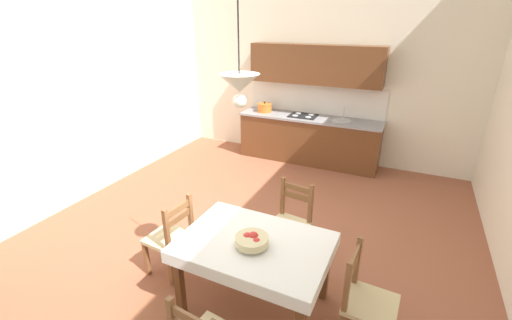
{
  "coord_description": "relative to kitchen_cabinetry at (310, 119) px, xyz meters",
  "views": [
    {
      "loc": [
        1.64,
        -3.11,
        2.63
      ],
      "look_at": [
        0.1,
        0.2,
        1.1
      ],
      "focal_mm": 23.72,
      "sensor_mm": 36.0,
      "label": 1
    }
  ],
  "objects": [
    {
      "name": "dining_table",
      "position": [
        0.62,
        -3.82,
        -0.23
      ],
      "size": [
        1.37,
        0.97,
        0.75
      ],
      "color": "brown",
      "rests_on": "ground_plane"
    },
    {
      "name": "fruit_bowl",
      "position": [
        0.63,
        -3.88,
        -0.04
      ],
      "size": [
        0.3,
        0.3,
        0.12
      ],
      "color": "beige",
      "rests_on": "dining_table"
    },
    {
      "name": "dining_chair_tv_side",
      "position": [
        -0.4,
        -3.76,
        -0.41
      ],
      "size": [
        0.45,
        0.45,
        0.93
      ],
      "color": "#D1BC89",
      "rests_on": "ground_plane"
    },
    {
      "name": "dining_chair_window_side",
      "position": [
        1.64,
        -3.79,
        -0.41
      ],
      "size": [
        0.44,
        0.44,
        0.93
      ],
      "color": "#D1BC89",
      "rests_on": "ground_plane"
    },
    {
      "name": "dining_chair_kitchen_side",
      "position": [
        0.67,
        -2.96,
        -0.41
      ],
      "size": [
        0.48,
        0.48,
        0.93
      ],
      "color": "#D1BC89",
      "rests_on": "ground_plane"
    },
    {
      "name": "area_rug",
      "position": [
        0.62,
        -3.92,
        -0.85
      ],
      "size": [
        2.1,
        1.6,
        0.01
      ],
      "primitive_type": "cube",
      "color": "#97563A",
      "rests_on": "ground_plane"
    },
    {
      "name": "pendant_lamp",
      "position": [
        0.49,
        -3.8,
        1.3
      ],
      "size": [
        0.32,
        0.32,
        0.8
      ],
      "color": "black"
    },
    {
      "name": "wall_left",
      "position": [
        -2.79,
        -3.01,
        1.23
      ],
      "size": [
        0.12,
        7.17,
        4.18
      ],
      "primitive_type": "cube",
      "color": "silver",
      "rests_on": "ground_plane"
    },
    {
      "name": "kitchen_cabinetry",
      "position": [
        0.0,
        0.0,
        0.0
      ],
      "size": [
        2.69,
        0.63,
        2.2
      ],
      "color": "brown",
      "rests_on": "ground_plane"
    },
    {
      "name": "ground_plane",
      "position": [
        0.07,
        -3.01,
        -0.91
      ],
      "size": [
        6.21,
        7.17,
        0.1
      ],
      "primitive_type": "cube",
      "color": "#99563D"
    },
    {
      "name": "wall_back",
      "position": [
        0.07,
        0.33,
        1.23
      ],
      "size": [
        6.21,
        0.12,
        4.18
      ],
      "primitive_type": "cube",
      "color": "silver",
      "rests_on": "ground_plane"
    }
  ]
}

